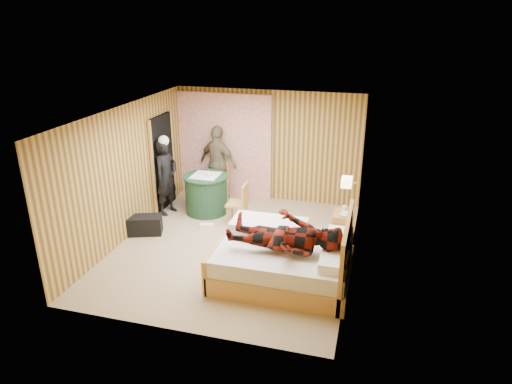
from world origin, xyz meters
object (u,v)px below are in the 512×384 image
(chair_far, at_px, (219,177))
(man_at_table, at_px, (218,163))
(duffel_bag, at_px, (145,225))
(woman_standing, at_px, (166,177))
(chair_near, at_px, (240,201))
(bed, at_px, (286,259))
(man_on_bed, at_px, (285,228))
(wall_lamp, at_px, (347,182))
(nightstand, at_px, (343,225))
(round_table, at_px, (206,194))

(chair_far, xyz_separation_m, man_at_table, (-0.01, 0.05, 0.32))
(duffel_bag, xyz_separation_m, woman_standing, (0.00, 1.05, 0.63))
(chair_near, bearing_deg, bed, 36.24)
(man_at_table, height_order, man_on_bed, man_on_bed)
(wall_lamp, xyz_separation_m, man_at_table, (-2.99, 1.70, -0.44))
(nightstand, height_order, round_table, round_table)
(man_on_bed, bearing_deg, chair_near, 123.63)
(round_table, distance_m, man_at_table, 0.91)
(wall_lamp, distance_m, bed, 1.76)
(wall_lamp, distance_m, chair_far, 3.48)
(wall_lamp, distance_m, round_table, 3.24)
(woman_standing, height_order, man_on_bed, man_on_bed)
(round_table, distance_m, duffel_bag, 1.54)
(woman_standing, xyz_separation_m, man_at_table, (0.79, 1.05, 0.05))
(chair_far, height_order, man_at_table, man_at_table)
(nightstand, distance_m, man_on_bed, 2.18)
(man_at_table, bearing_deg, round_table, 110.57)
(chair_far, distance_m, woman_standing, 1.31)
(chair_far, xyz_separation_m, woman_standing, (-0.80, -1.00, 0.28))
(round_table, xyz_separation_m, woman_standing, (-0.79, -0.25, 0.39))
(wall_lamp, xyz_separation_m, bed, (-0.80, -1.24, -0.97))
(bed, height_order, round_table, bed)
(duffel_bag, height_order, woman_standing, woman_standing)
(chair_far, height_order, man_on_bed, man_on_bed)
(chair_near, bearing_deg, woman_standing, -93.75)
(wall_lamp, height_order, chair_far, wall_lamp)
(nightstand, distance_m, chair_far, 3.18)
(round_table, bearing_deg, man_at_table, 90.00)
(nightstand, bearing_deg, wall_lamp, -84.47)
(chair_far, bearing_deg, round_table, -81.30)
(duffel_bag, distance_m, man_at_table, 2.34)
(wall_lamp, xyz_separation_m, round_table, (-2.99, 0.90, -0.87))
(wall_lamp, relative_size, man_on_bed, 0.15)
(nightstand, height_order, man_at_table, man_at_table)
(wall_lamp, relative_size, round_table, 0.27)
(round_table, bearing_deg, chair_far, 88.93)
(bed, height_order, man_on_bed, man_on_bed)
(wall_lamp, relative_size, chair_near, 0.30)
(wall_lamp, height_order, duffel_bag, wall_lamp)
(chair_far, bearing_deg, duffel_bag, -101.62)
(chair_near, distance_m, man_on_bed, 2.47)
(nightstand, relative_size, chair_near, 0.61)
(woman_standing, xyz_separation_m, man_on_bed, (3.00, -2.12, 0.19))
(bed, relative_size, chair_far, 2.30)
(wall_lamp, bearing_deg, man_at_table, 150.35)
(bed, xyz_separation_m, woman_standing, (-2.97, 1.89, 0.48))
(bed, xyz_separation_m, man_on_bed, (0.03, -0.23, 0.67))
(duffel_bag, relative_size, woman_standing, 0.39)
(bed, height_order, chair_far, bed)
(wall_lamp, bearing_deg, woman_standing, 170.23)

